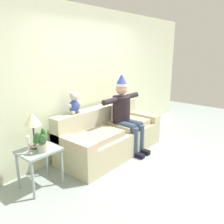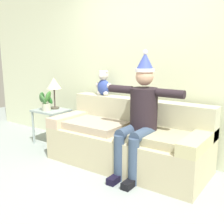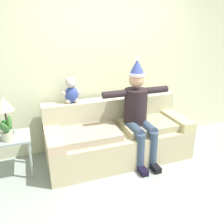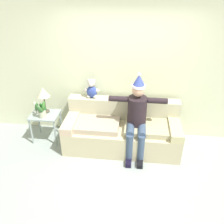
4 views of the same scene
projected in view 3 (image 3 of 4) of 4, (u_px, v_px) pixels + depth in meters
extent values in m
plane|color=#8F9B98|center=(148.00, 197.00, 2.82)|extent=(10.00, 10.00, 0.00)
cube|color=beige|center=(106.00, 65.00, 3.70)|extent=(7.00, 0.10, 2.70)
cube|color=#BDB38D|center=(118.00, 144.00, 3.59)|extent=(2.14, 0.89, 0.46)
cube|color=#B9B797|center=(111.00, 111.00, 3.72)|extent=(2.14, 0.24, 0.41)
cube|color=#C5AD8F|center=(53.00, 136.00, 3.18)|extent=(0.22, 0.89, 0.14)
cube|color=#C3BB88|center=(173.00, 118.00, 3.79)|extent=(0.22, 0.89, 0.14)
cube|color=tan|center=(88.00, 134.00, 3.30)|extent=(0.86, 0.62, 0.10)
cube|color=tan|center=(149.00, 124.00, 3.60)|extent=(0.86, 0.62, 0.10)
cylinder|color=black|center=(136.00, 106.00, 3.45)|extent=(0.34, 0.34, 0.52)
sphere|color=tan|center=(137.00, 80.00, 3.31)|extent=(0.22, 0.22, 0.22)
cylinder|color=white|center=(137.00, 74.00, 3.28)|extent=(0.23, 0.23, 0.04)
cone|color=#3748A0|center=(137.00, 67.00, 3.24)|extent=(0.21, 0.21, 0.20)
sphere|color=white|center=(137.00, 59.00, 3.21)|extent=(0.06, 0.06, 0.06)
cylinder|color=#384A64|center=(135.00, 129.00, 3.34)|extent=(0.14, 0.40, 0.14)
cylinder|color=#384A64|center=(140.00, 152.00, 3.26)|extent=(0.13, 0.13, 0.56)
cube|color=black|center=(142.00, 170.00, 3.27)|extent=(0.10, 0.24, 0.08)
cylinder|color=#384A64|center=(147.00, 127.00, 3.40)|extent=(0.14, 0.40, 0.14)
cylinder|color=#384A64|center=(153.00, 150.00, 3.32)|extent=(0.13, 0.13, 0.56)
cube|color=black|center=(154.00, 167.00, 3.34)|extent=(0.10, 0.24, 0.08)
cylinder|color=black|center=(114.00, 94.00, 3.26)|extent=(0.34, 0.10, 0.10)
cylinder|color=black|center=(157.00, 90.00, 3.48)|extent=(0.34, 0.10, 0.10)
ellipsoid|color=#334798|center=(71.00, 95.00, 3.41)|extent=(0.20, 0.16, 0.24)
sphere|color=beige|center=(71.00, 83.00, 3.35)|extent=(0.15, 0.15, 0.15)
sphere|color=beige|center=(72.00, 84.00, 3.30)|extent=(0.07, 0.07, 0.07)
sphere|color=beige|center=(67.00, 79.00, 3.31)|extent=(0.05, 0.05, 0.05)
sphere|color=beige|center=(74.00, 79.00, 3.34)|extent=(0.05, 0.05, 0.05)
sphere|color=beige|center=(64.00, 94.00, 3.37)|extent=(0.08, 0.08, 0.08)
sphere|color=beige|center=(68.00, 101.00, 3.40)|extent=(0.08, 0.08, 0.08)
sphere|color=beige|center=(78.00, 92.00, 3.43)|extent=(0.08, 0.08, 0.08)
sphere|color=beige|center=(76.00, 100.00, 3.43)|extent=(0.08, 0.08, 0.08)
cube|color=#8FA09E|center=(9.00, 138.00, 3.05)|extent=(0.54, 0.45, 0.03)
cylinder|color=#8FA09E|center=(31.00, 161.00, 3.06)|extent=(0.04, 0.04, 0.55)
cylinder|color=#8FA09E|center=(30.00, 147.00, 3.40)|extent=(0.04, 0.04, 0.55)
cylinder|color=#4D4638|center=(9.00, 133.00, 3.12)|extent=(0.14, 0.14, 0.03)
cylinder|color=#4C3E3A|center=(7.00, 121.00, 3.06)|extent=(0.02, 0.02, 0.31)
cone|color=beige|center=(3.00, 104.00, 2.97)|extent=(0.24, 0.24, 0.18)
cylinder|color=#B7BC9F|center=(8.00, 136.00, 2.94)|extent=(0.14, 0.14, 0.12)
ellipsoid|color=#366F2C|center=(9.00, 122.00, 2.90)|extent=(0.10, 0.17, 0.21)
ellipsoid|color=#28702B|center=(7.00, 125.00, 2.95)|extent=(0.17, 0.12, 0.21)
ellipsoid|color=#376933|center=(4.00, 128.00, 2.84)|extent=(0.17, 0.14, 0.21)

